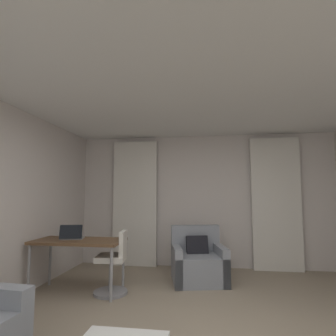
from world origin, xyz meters
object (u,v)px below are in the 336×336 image
(armchair, at_px, (198,263))
(laptop, at_px, (72,236))
(desk, at_px, (79,244))
(desk_chair, at_px, (114,265))

(armchair, bearing_deg, laptop, -157.82)
(desk, relative_size, laptop, 3.47)
(armchair, xyz_separation_m, desk_chair, (-1.18, -0.75, 0.10))
(desk, distance_m, laptop, 0.17)
(armchair, distance_m, desk_chair, 1.40)
(laptop, bearing_deg, desk, -12.13)
(laptop, bearing_deg, desk_chair, 0.24)
(laptop, bearing_deg, armchair, 22.18)
(desk, bearing_deg, desk_chair, 3.21)
(desk, xyz_separation_m, desk_chair, (0.53, 0.03, -0.29))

